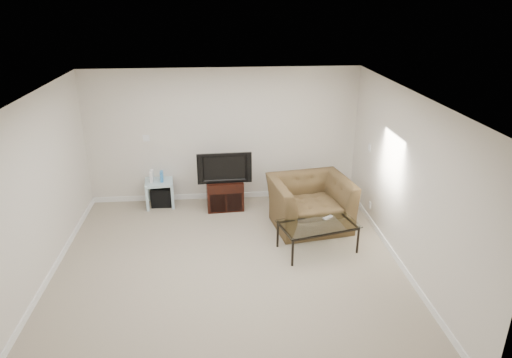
{
  "coord_description": "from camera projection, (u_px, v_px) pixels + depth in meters",
  "views": [
    {
      "loc": [
        -0.09,
        -5.63,
        3.69
      ],
      "look_at": [
        0.5,
        1.2,
        0.9
      ],
      "focal_mm": 32.0,
      "sensor_mm": 36.0,
      "label": 1
    }
  ],
  "objects": [
    {
      "name": "dvd_player",
      "position": [
        225.0,
        186.0,
        8.28
      ],
      "size": [
        0.38,
        0.28,
        0.05
      ],
      "primitive_type": "cube",
      "rotation": [
        0.0,
        0.0,
        0.07
      ],
      "color": "black",
      "rests_on": "tv_stand"
    },
    {
      "name": "plate_right_outlet",
      "position": [
        370.0,
        205.0,
        7.88
      ],
      "size": [
        0.02,
        0.08,
        0.12
      ],
      "primitive_type": "cube",
      "color": "white",
      "rests_on": "wall_right"
    },
    {
      "name": "side_table",
      "position": [
        160.0,
        193.0,
        8.51
      ],
      "size": [
        0.56,
        0.56,
        0.48
      ],
      "primitive_type": null,
      "rotation": [
        0.0,
        0.0,
        0.11
      ],
      "color": "#A4BFCA",
      "rests_on": "floor"
    },
    {
      "name": "floor",
      "position": [
        229.0,
        269.0,
        6.59
      ],
      "size": [
        5.0,
        5.0,
        0.0
      ],
      "primitive_type": "plane",
      "color": "tan",
      "rests_on": "ground"
    },
    {
      "name": "game_case",
      "position": [
        162.0,
        176.0,
        8.37
      ],
      "size": [
        0.05,
        0.14,
        0.19
      ],
      "primitive_type": "cube",
      "rotation": [
        0.0,
        0.0,
        0.03
      ],
      "color": "#337FCC",
      "rests_on": "side_table"
    },
    {
      "name": "remote",
      "position": [
        328.0,
        217.0,
        7.08
      ],
      "size": [
        0.18,
        0.14,
        0.02
      ],
      "primitive_type": "cube",
      "rotation": [
        0.0,
        0.0,
        0.57
      ],
      "color": "#B2B2B7",
      "rests_on": "coffee_table"
    },
    {
      "name": "plate_back",
      "position": [
        146.0,
        138.0,
        8.31
      ],
      "size": [
        0.12,
        0.02,
        0.12
      ],
      "primitive_type": "cube",
      "color": "white",
      "rests_on": "wall_back"
    },
    {
      "name": "wall_left",
      "position": [
        34.0,
        196.0,
        5.92
      ],
      "size": [
        0.02,
        5.0,
        2.5
      ],
      "primitive_type": "cube",
      "color": "silver",
      "rests_on": "ground"
    },
    {
      "name": "ceiling",
      "position": [
        224.0,
        97.0,
        5.65
      ],
      "size": [
        5.0,
        5.0,
        0.0
      ],
      "primitive_type": "plane",
      "color": "white",
      "rests_on": "ground"
    },
    {
      "name": "game_console",
      "position": [
        152.0,
        176.0,
        8.34
      ],
      "size": [
        0.05,
        0.16,
        0.22
      ],
      "primitive_type": "cube",
      "rotation": [
        0.0,
        0.0,
        -0.03
      ],
      "color": "white",
      "rests_on": "side_table"
    },
    {
      "name": "coffee_table",
      "position": [
        317.0,
        237.0,
        7.0
      ],
      "size": [
        1.29,
        0.93,
        0.45
      ],
      "primitive_type": null,
      "rotation": [
        0.0,
        0.0,
        0.25
      ],
      "color": "black",
      "rests_on": "floor"
    },
    {
      "name": "television",
      "position": [
        224.0,
        166.0,
        8.15
      ],
      "size": [
        0.91,
        0.22,
        0.56
      ],
      "primitive_type": "imported",
      "rotation": [
        0.0,
        0.0,
        0.04
      ],
      "color": "black",
      "rests_on": "tv_stand"
    },
    {
      "name": "recliner",
      "position": [
        310.0,
        195.0,
        7.64
      ],
      "size": [
        1.4,
        1.03,
        1.12
      ],
      "primitive_type": "imported",
      "rotation": [
        0.0,
        0.0,
        0.16
      ],
      "color": "brown",
      "rests_on": "floor"
    },
    {
      "name": "subwoofer",
      "position": [
        162.0,
        196.0,
        8.56
      ],
      "size": [
        0.37,
        0.37,
        0.37
      ],
      "primitive_type": "cube",
      "rotation": [
        0.0,
        0.0,
        -0.01
      ],
      "color": "black",
      "rests_on": "floor"
    },
    {
      "name": "wall_back",
      "position": [
        223.0,
        136.0,
        8.43
      ],
      "size": [
        5.0,
        0.02,
        2.5
      ],
      "primitive_type": "cube",
      "color": "silver",
      "rests_on": "ground"
    },
    {
      "name": "plate_right_switch",
      "position": [
        370.0,
        148.0,
        7.8
      ],
      "size": [
        0.02,
        0.09,
        0.13
      ],
      "primitive_type": "cube",
      "color": "white",
      "rests_on": "wall_right"
    },
    {
      "name": "wall_right",
      "position": [
        407.0,
        183.0,
        6.32
      ],
      "size": [
        0.02,
        5.0,
        2.5
      ],
      "primitive_type": "cube",
      "color": "silver",
      "rests_on": "ground"
    },
    {
      "name": "tv_stand",
      "position": [
        225.0,
        194.0,
        8.38
      ],
      "size": [
        0.69,
        0.5,
        0.55
      ],
      "primitive_type": null,
      "rotation": [
        0.0,
        0.0,
        0.07
      ],
      "color": "black",
      "rests_on": "floor"
    }
  ]
}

